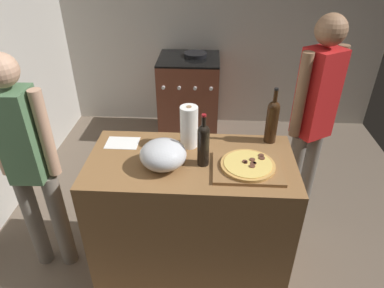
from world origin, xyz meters
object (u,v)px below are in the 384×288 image
wine_bottle_clear (272,120)px  person_in_stripes (29,161)px  pizza (248,165)px  stove (189,97)px  wine_bottle_green (203,143)px  person_in_red (313,116)px  mixing_bowl (163,155)px  paper_towel_roll (189,127)px

wine_bottle_clear → person_in_stripes: size_ratio=0.24×
pizza → stove: 2.09m
wine_bottle_green → stove: bearing=96.2°
stove → person_in_red: size_ratio=0.58×
person_in_stripes → mixing_bowl: bearing=-3.0°
wine_bottle_clear → person_in_red: bearing=39.0°
paper_towel_roll → wine_bottle_clear: 0.53m
stove → person_in_stripes: size_ratio=0.62×
pizza → person_in_red: bearing=49.6°
paper_towel_roll → mixing_bowl: bearing=-119.0°
mixing_bowl → stove: size_ratio=0.28×
pizza → wine_bottle_green: size_ratio=0.96×
person_in_stripes → wine_bottle_clear: bearing=10.6°
paper_towel_roll → wine_bottle_clear: bearing=9.0°
pizza → stove: bearing=103.4°
wine_bottle_clear → person_in_stripes: (-1.50, -0.28, -0.19)m
wine_bottle_clear → person_in_red: (0.34, 0.27, -0.11)m
mixing_bowl → paper_towel_roll: 0.28m
pizza → mixing_bowl: 0.49m
stove → person_in_stripes: bearing=-114.0°
wine_bottle_green → wine_bottle_clear: size_ratio=0.88×
paper_towel_roll → person_in_stripes: size_ratio=0.18×
wine_bottle_clear → stove: bearing=111.1°
mixing_bowl → person_in_red: person_in_red is taller
wine_bottle_green → person_in_red: (0.77, 0.56, -0.10)m
wine_bottle_clear → stove: (-0.64, 1.65, -0.61)m
wine_bottle_clear → stove: wine_bottle_clear is taller
stove → person_in_red: bearing=-54.7°
wine_bottle_green → person_in_red: person_in_red is taller
paper_towel_roll → stove: paper_towel_roll is taller
pizza → person_in_stripes: 1.33m
wine_bottle_green → paper_towel_roll: bearing=115.5°
wine_bottle_clear → stove: size_ratio=0.38×
mixing_bowl → wine_bottle_clear: 0.73m
paper_towel_roll → person_in_red: bearing=22.5°
mixing_bowl → person_in_red: (0.99, 0.60, -0.04)m
wine_bottle_clear → paper_towel_roll: bearing=-171.0°
paper_towel_roll → person_in_red: 0.94m
wine_bottle_clear → person_in_stripes: 1.53m
pizza → person_in_red: size_ratio=0.19×
person_in_red → wine_bottle_green: bearing=-144.0°
paper_towel_roll → wine_bottle_green: bearing=-64.5°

